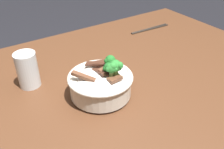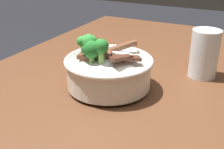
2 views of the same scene
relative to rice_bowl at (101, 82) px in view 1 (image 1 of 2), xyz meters
name	(u,v)px [view 1 (image 1 of 2)]	position (x,y,z in m)	size (l,w,h in m)	color
dining_table	(105,99)	(-0.06, -0.08, -0.16)	(1.53, 0.93, 0.77)	#56331E
rice_bowl	(101,82)	(0.00, 0.00, 0.00)	(0.22, 0.22, 0.14)	silver
drinking_glass	(28,72)	(0.18, -0.19, 0.00)	(0.07, 0.07, 0.13)	white
chopsticks_pair	(150,29)	(-0.51, -0.34, -0.05)	(0.24, 0.02, 0.01)	#28231E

